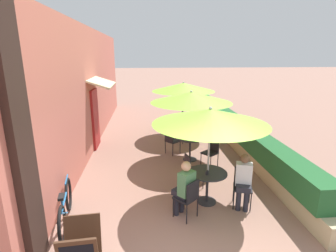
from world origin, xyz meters
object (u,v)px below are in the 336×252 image
(patio_table_near, at_px, (207,179))
(coffee_cup_mid, at_px, (195,136))
(seated_patron_near_right, at_px, (243,179))
(patio_table_far, at_px, (183,123))
(cafe_chair_near_back, at_px, (191,168))
(patio_table_mid, at_px, (190,143))
(seated_patron_near_left, at_px, (184,187))
(patio_umbrella_far, at_px, (183,87))
(cafe_chair_near_right, at_px, (243,184))
(cafe_chair_mid_left, at_px, (171,140))
(cafe_chair_mid_right, at_px, (211,150))
(patio_umbrella_near, at_px, (210,116))
(patio_umbrella_mid, at_px, (191,97))
(cafe_chair_near_left, at_px, (189,196))
(menu_board, at_px, (81,252))
(cafe_chair_far_right, at_px, (184,120))
(coffee_cup_near, at_px, (207,173))
(cafe_chair_far_left, at_px, (181,129))
(bicycle_leaning, at_px, (65,208))
(coffee_cup_far, at_px, (182,117))

(patio_table_near, relative_size, coffee_cup_mid, 9.71)
(seated_patron_near_right, xyz_separation_m, patio_table_far, (-0.59, 5.26, -0.12))
(cafe_chair_near_back, distance_m, patio_table_mid, 1.78)
(seated_patron_near_left, distance_m, patio_umbrella_far, 5.69)
(seated_patron_near_left, distance_m, cafe_chair_near_back, 1.30)
(cafe_chair_near_right, height_order, coffee_cup_mid, cafe_chair_near_right)
(seated_patron_near_left, bearing_deg, cafe_chair_mid_left, 46.72)
(cafe_chair_mid_right, bearing_deg, patio_umbrella_near, 124.11)
(seated_patron_near_right, relative_size, patio_umbrella_mid, 0.50)
(cafe_chair_near_right, bearing_deg, patio_table_far, -65.22)
(cafe_chair_near_left, height_order, menu_board, menu_board)
(cafe_chair_mid_right, bearing_deg, cafe_chair_mid_left, 5.62)
(patio_table_near, bearing_deg, patio_table_far, 88.37)
(menu_board, bearing_deg, patio_umbrella_far, 65.39)
(patio_table_near, height_order, patio_umbrella_mid, patio_umbrella_mid)
(patio_table_near, bearing_deg, patio_umbrella_far, 88.37)
(patio_table_far, bearing_deg, cafe_chair_far_right, 77.19)
(cafe_chair_mid_right, relative_size, patio_umbrella_far, 0.35)
(seated_patron_near_left, relative_size, cafe_chair_near_back, 1.44)
(cafe_chair_near_right, distance_m, coffee_cup_mid, 2.73)
(patio_umbrella_near, xyz_separation_m, cafe_chair_near_right, (0.76, -0.17, -1.52))
(cafe_chair_near_left, bearing_deg, patio_umbrella_mid, 37.76)
(coffee_cup_near, distance_m, patio_table_mid, 2.61)
(cafe_chair_mid_left, relative_size, menu_board, 0.99)
(coffee_cup_near, distance_m, patio_table_far, 5.10)
(patio_umbrella_near, bearing_deg, patio_umbrella_mid, 89.42)
(seated_patron_near_right, relative_size, cafe_chair_far_left, 1.44)
(seated_patron_near_left, relative_size, seated_patron_near_right, 1.00)
(seated_patron_near_left, height_order, cafe_chair_near_back, seated_patron_near_left)
(coffee_cup_near, height_order, bicycle_leaning, coffee_cup_near)
(coffee_cup_mid, height_order, patio_umbrella_far, patio_umbrella_far)
(seated_patron_near_left, bearing_deg, cafe_chair_near_right, -28.54)
(seated_patron_near_right, distance_m, coffee_cup_near, 0.80)
(cafe_chair_mid_right, distance_m, menu_board, 4.84)
(patio_table_near, xyz_separation_m, cafe_chair_near_back, (-0.24, 0.74, -0.05))
(cafe_chair_near_back, relative_size, coffee_cup_far, 9.67)
(cafe_chair_near_right, distance_m, patio_table_far, 5.19)
(cafe_chair_near_right, relative_size, coffee_cup_mid, 9.67)
(menu_board, bearing_deg, cafe_chair_near_left, 30.72)
(cafe_chair_mid_right, xyz_separation_m, bicycle_leaning, (-3.56, -2.52, -0.14))
(patio_umbrella_far, distance_m, cafe_chair_far_left, 1.71)
(patio_table_far, distance_m, coffee_cup_far, 0.24)
(seated_patron_near_left, bearing_deg, patio_umbrella_far, 40.19)
(cafe_chair_near_right, bearing_deg, patio_table_near, 5.62)
(cafe_chair_mid_left, relative_size, coffee_cup_mid, 9.67)
(seated_patron_near_left, relative_size, patio_table_mid, 1.43)
(cafe_chair_mid_right, distance_m, cafe_chair_far_right, 3.81)
(seated_patron_near_right, distance_m, menu_board, 3.51)
(cafe_chair_mid_left, bearing_deg, cafe_chair_mid_right, 5.62)
(patio_table_near, height_order, patio_table_far, same)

